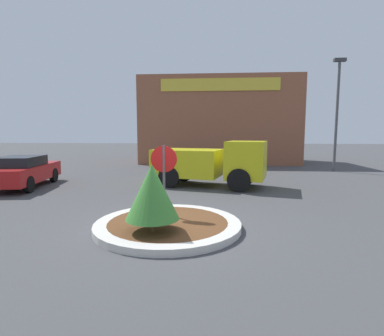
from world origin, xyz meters
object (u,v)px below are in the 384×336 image
utility_truck (211,162)px  light_pole (337,107)px  parked_sedan_red (22,171)px  stop_sign (164,169)px

utility_truck → light_pole: light_pole is taller
parked_sedan_red → light_pole: (16.12, 6.78, 3.30)m
utility_truck → light_pole: bearing=51.2°
utility_truck → parked_sedan_red: size_ratio=1.17×
stop_sign → utility_truck: size_ratio=0.39×
utility_truck → light_pole: size_ratio=0.77×
stop_sign → utility_truck: stop_sign is taller
utility_truck → light_pole: (7.71, 5.85, 2.93)m
light_pole → stop_sign: bearing=-128.0°
stop_sign → light_pole: light_pole is taller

